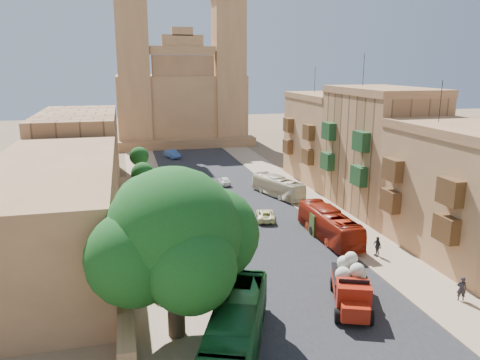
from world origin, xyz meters
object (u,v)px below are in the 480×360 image
olive_pickup (316,218)px  car_blue_a (227,245)px  street_tree_d (139,157)px  car_cream (265,215)px  car_white_a (196,194)px  pedestrian_c (377,246)px  car_dkblue (197,183)px  bus_red_east (329,225)px  street_tree_a (157,239)px  bus_green_north (236,331)px  street_tree_c (143,174)px  pedestrian_a (462,289)px  street_tree_b (148,194)px  church (180,97)px  car_blue_b (172,154)px  car_white_b (224,181)px  red_truck (351,285)px  ficus_tree (175,239)px  bus_cream_east (278,187)px

olive_pickup → car_blue_a: (-10.11, -3.72, -0.51)m
street_tree_d → car_cream: 27.32m
car_white_a → pedestrian_c: (12.49, -21.69, 0.30)m
car_dkblue → bus_red_east: bearing=-44.8°
street_tree_a → olive_pickup: bearing=25.9°
bus_green_north → car_cream: size_ratio=2.80×
bus_green_north → street_tree_d: bearing=115.9°
street_tree_c → pedestrian_a: size_ratio=2.49×
street_tree_b → pedestrian_a: size_ratio=3.00×
church → pedestrian_a: size_ratio=20.27×
street_tree_c → car_blue_b: size_ratio=1.02×
street_tree_b → car_dkblue: street_tree_b is taller
olive_pickup → car_blue_b: olive_pickup is taller
car_blue_a → car_dkblue: 22.90m
bus_red_east → car_white_a: bus_red_east is taller
car_white_b → street_tree_b: bearing=51.9°
bus_green_north → car_cream: bearing=90.6°
olive_pickup → car_blue_b: (-10.34, 40.59, -0.32)m
street_tree_a → car_white_a: 22.78m
olive_pickup → car_cream: (-4.26, 3.69, -0.48)m
car_blue_b → pedestrian_a: size_ratio=2.45×
red_truck → car_white_b: (-1.37, 34.91, -1.01)m
church → car_dkblue: bearing=-93.9°
street_tree_b → car_blue_a: (6.39, -7.72, -3.06)m
ficus_tree → car_white_b: size_ratio=3.18×
car_white_a → car_blue_b: car_blue_b is taller
bus_green_north → car_white_b: (7.66, 38.58, -1.02)m
car_blue_a → car_white_b: size_ratio=0.95×
car_blue_b → pedestrian_a: pedestrian_a is taller
church → street_tree_a: church is taller
car_white_b → red_truck: bearing=89.7°
car_white_a → pedestrian_a: (14.16, -30.24, 0.30)m
red_truck → bus_cream_east: size_ratio=0.73×
olive_pickup → street_tree_b: bearing=166.4°
ficus_tree → car_white_a: size_ratio=2.94×
car_white_a → car_white_b: (4.86, 5.86, -0.03)m
street_tree_a → car_white_b: street_tree_a is taller
street_tree_b → olive_pickup: street_tree_b is taller
street_tree_c → street_tree_d: bearing=90.0°
red_truck → car_blue_b: bearing=96.5°
street_tree_d → bus_green_north: size_ratio=0.39×
car_white_a → car_blue_b: bearing=83.8°
pedestrian_c → car_white_b: bearing=-169.7°
street_tree_d → pedestrian_c: size_ratio=2.46×
red_truck → car_blue_a: 13.17m
ficus_tree → street_tree_d: ficus_tree is taller
bus_cream_east → car_white_a: 10.32m
bus_cream_east → pedestrian_a: bearing=80.2°
red_truck → car_white_b: size_ratio=1.95×
ficus_tree → bus_green_north: size_ratio=0.93×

